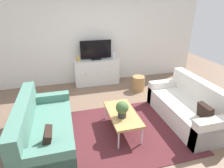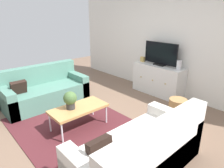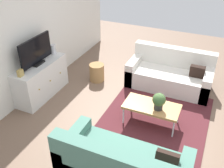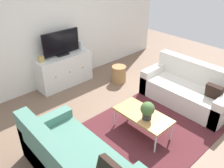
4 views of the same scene
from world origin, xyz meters
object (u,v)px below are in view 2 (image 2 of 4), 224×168
couch_right_side (142,154)px  potted_plant (70,99)px  flat_screen_tv (161,54)px  couch_left_side (44,91)px  glass_vase (179,65)px  tv_console (158,80)px  coffee_table (79,109)px  mantel_clock (143,59)px  wicker_basket (177,109)px

couch_right_side → potted_plant: 1.53m
couch_right_side → flat_screen_tv: 2.91m
couch_left_side → flat_screen_tv: 2.87m
couch_left_side → couch_right_side: same height
glass_vase → flat_screen_tv: bearing=177.8°
potted_plant → glass_vase: size_ratio=1.47×
tv_console → glass_vase: bearing=0.0°
couch_left_side → coffee_table: 1.43m
tv_console → mantel_clock: (-0.53, 0.00, 0.44)m
couch_left_side → mantel_clock: 2.58m
coffee_table → potted_plant: bearing=-111.6°
coffee_table → wicker_basket: (0.99, 1.60, -0.17)m
flat_screen_tv → mantel_clock: bearing=-177.8°
wicker_basket → glass_vase: bearing=122.7°
mantel_clock → tv_console: bearing=-0.0°
couch_right_side → mantel_clock: (-2.00, 2.37, 0.53)m
couch_right_side → glass_vase: glass_vase is taller
potted_plant → flat_screen_tv: bearing=89.7°
couch_right_side → potted_plant: (-1.49, -0.12, 0.29)m
couch_left_side → wicker_basket: 2.90m
couch_left_side → wicker_basket: couch_left_side is taller
couch_left_side → glass_vase: (1.92, 2.37, 0.57)m
couch_right_side → glass_vase: size_ratio=8.45×
glass_vase → coffee_table: bearing=-101.7°
mantel_clock → wicker_basket: bearing=-26.5°
coffee_table → flat_screen_tv: size_ratio=1.11×
couch_left_side → glass_vase: size_ratio=8.45×
potted_plant → wicker_basket: 2.05m
coffee_table → tv_console: (-0.03, 2.37, 0.00)m
coffee_table → tv_console: tv_console is taller
couch_left_side → flat_screen_tv: bearing=59.8°
couch_right_side → coffee_table: bearing=179.9°
coffee_table → flat_screen_tv: 2.48m
glass_vase → mantel_clock: size_ratio=1.63×
couch_right_side → tv_console: (-1.48, 2.37, 0.09)m
tv_console → flat_screen_tv: size_ratio=1.45×
couch_right_side → glass_vase: bearing=111.9°
mantel_clock → wicker_basket: 1.83m
tv_console → couch_right_side: bearing=-58.1°
couch_right_side → glass_vase: 2.62m
potted_plant → mantel_clock: mantel_clock is taller
tv_console → wicker_basket: size_ratio=3.21×
couch_left_side → tv_console: size_ratio=1.39×
couch_right_side → potted_plant: size_ratio=5.76×
flat_screen_tv → glass_vase: bearing=-2.2°
coffee_table → potted_plant: size_ratio=3.18×
couch_right_side → potted_plant: bearing=-175.4°
tv_console → mantel_clock: bearing=180.0°
couch_right_side → flat_screen_tv: (-1.48, 2.39, 0.74)m
couch_right_side → wicker_basket: bearing=105.9°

